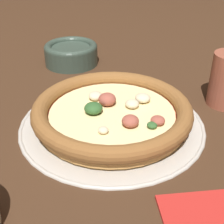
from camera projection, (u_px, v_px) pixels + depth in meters
The scene contains 4 objects.
ground_plane at pixel (112, 124), 0.55m from camera, with size 3.00×3.00×0.00m, color #3D2616.
pizza_tray at pixel (112, 122), 0.55m from camera, with size 0.32×0.32×0.01m.
pizza at pixel (112, 112), 0.53m from camera, with size 0.27×0.27×0.04m.
bowl_near at pixel (71, 53), 0.77m from camera, with size 0.13×0.13×0.05m.
Camera 1 is at (-0.16, -0.43, 0.30)m, focal length 50.00 mm.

